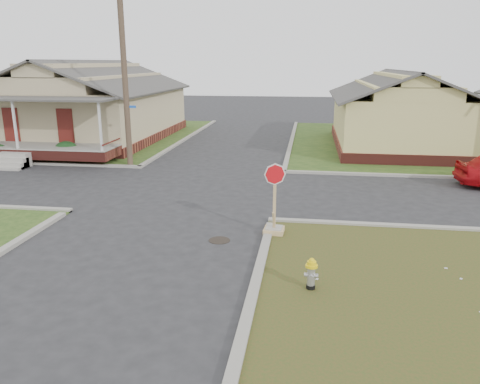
# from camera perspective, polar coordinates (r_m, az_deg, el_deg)

# --- Properties ---
(ground) EXTENTS (120.00, 120.00, 0.00)m
(ground) POSITION_cam_1_polar(r_m,az_deg,el_deg) (14.99, -10.48, -4.68)
(ground) COLOR #262628
(ground) RESTS_ON ground
(verge_far_left) EXTENTS (19.00, 19.00, 0.05)m
(verge_far_left) POSITION_cam_1_polar(r_m,az_deg,el_deg) (36.30, -21.04, 6.48)
(verge_far_left) COLOR #264418
(verge_far_left) RESTS_ON ground
(curbs) EXTENTS (80.00, 40.00, 0.12)m
(curbs) POSITION_cam_1_polar(r_m,az_deg,el_deg) (19.55, -5.83, 0.31)
(curbs) COLOR gray
(curbs) RESTS_ON ground
(manhole) EXTENTS (0.64, 0.64, 0.01)m
(manhole) POSITION_cam_1_polar(r_m,az_deg,el_deg) (13.99, -2.53, -5.90)
(manhole) COLOR black
(manhole) RESTS_ON ground
(corner_house) EXTENTS (10.10, 15.50, 5.30)m
(corner_house) POSITION_cam_1_polar(r_m,az_deg,el_deg) (33.49, -17.97, 9.97)
(corner_house) COLOR maroon
(corner_house) RESTS_ON ground
(side_house_yellow) EXTENTS (7.60, 11.60, 4.70)m
(side_house_yellow) POSITION_cam_1_polar(r_m,az_deg,el_deg) (30.38, 18.64, 9.24)
(side_house_yellow) COLOR maroon
(side_house_yellow) RESTS_ON ground
(utility_pole) EXTENTS (1.80, 0.28, 9.00)m
(utility_pole) POSITION_cam_1_polar(r_m,az_deg,el_deg) (23.90, -13.91, 14.04)
(utility_pole) COLOR #413226
(utility_pole) RESTS_ON ground
(fire_hydrant) EXTENTS (0.28, 0.28, 0.76)m
(fire_hydrant) POSITION_cam_1_polar(r_m,az_deg,el_deg) (11.02, 8.69, -9.61)
(fire_hydrant) COLOR black
(fire_hydrant) RESTS_ON ground
(stop_sign) EXTENTS (0.62, 0.61, 2.19)m
(stop_sign) POSITION_cam_1_polar(r_m,az_deg,el_deg) (14.33, 4.19, -3.20)
(stop_sign) COLOR tan
(stop_sign) RESTS_ON ground
(hedge_right) EXTENTS (1.38, 1.13, 1.06)m
(hedge_right) POSITION_cam_1_polar(r_m,az_deg,el_deg) (26.53, -20.39, 4.74)
(hedge_right) COLOR #133518
(hedge_right) RESTS_ON verge_far_left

